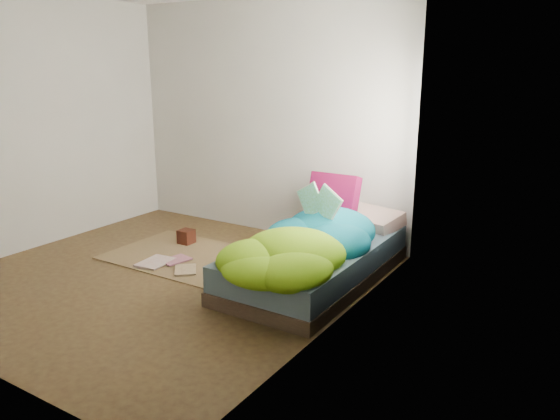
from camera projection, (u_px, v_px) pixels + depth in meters
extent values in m
cube|color=#3E2818|center=(161.00, 278.00, 5.01)|extent=(3.50, 3.50, 0.00)
cube|color=beige|center=(266.00, 119.00, 6.10)|extent=(3.50, 0.04, 2.60)
cube|color=beige|center=(29.00, 124.00, 5.57)|extent=(0.04, 3.50, 2.60)
cube|color=beige|center=(336.00, 154.00, 3.77)|extent=(0.04, 3.50, 2.60)
cube|color=white|center=(384.00, 127.00, 4.49)|extent=(0.01, 1.00, 1.20)
cube|color=#34281C|center=(315.00, 273.00, 4.95)|extent=(1.00, 2.00, 0.12)
cube|color=#476072|center=(316.00, 256.00, 4.91)|extent=(0.98, 1.96, 0.22)
cube|color=brown|center=(189.00, 257.00, 5.54)|extent=(1.60, 1.10, 0.01)
cube|color=beige|center=(370.00, 219.00, 5.42)|extent=(0.68, 0.51, 0.14)
cube|color=#4F0519|center=(333.00, 199.00, 5.46)|extent=(0.50, 0.16, 0.50)
cube|color=black|center=(186.00, 236.00, 5.92)|extent=(0.15, 0.15, 0.15)
imported|color=silver|center=(145.00, 261.00, 5.37)|extent=(0.29, 0.37, 0.03)
imported|color=#B0667B|center=(169.00, 258.00, 5.45)|extent=(0.26, 0.32, 0.03)
imported|color=tan|center=(175.00, 271.00, 5.12)|extent=(0.33, 0.34, 0.02)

